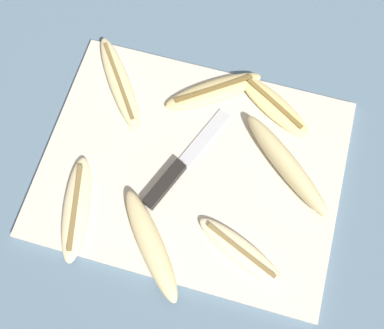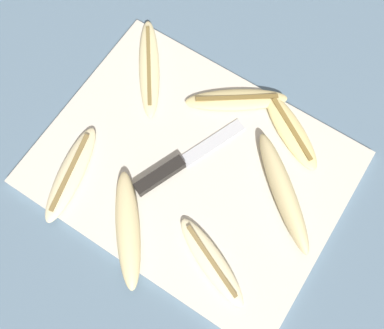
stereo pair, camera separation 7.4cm
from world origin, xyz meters
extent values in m
plane|color=slate|center=(0.00, 0.00, 0.00)|extent=(4.00, 4.00, 0.00)
cube|color=beige|center=(0.00, 0.00, 0.01)|extent=(0.49, 0.38, 0.01)
cube|color=black|center=(-0.03, -0.04, 0.02)|extent=(0.05, 0.09, 0.02)
cube|color=#B7BABF|center=(0.01, 0.05, 0.01)|extent=(0.07, 0.12, 0.00)
ellipsoid|color=beige|center=(0.15, 0.04, 0.03)|extent=(0.18, 0.16, 0.04)
ellipsoid|color=beige|center=(-0.16, -0.12, 0.02)|extent=(0.08, 0.18, 0.02)
cube|color=olive|center=(-0.16, -0.12, 0.03)|extent=(0.04, 0.14, 0.00)
ellipsoid|color=beige|center=(0.11, -0.12, 0.02)|extent=(0.16, 0.10, 0.02)
cube|color=olive|center=(0.11, -0.12, 0.03)|extent=(0.12, 0.06, 0.00)
ellipsoid|color=beige|center=(-0.03, -0.14, 0.03)|extent=(0.15, 0.17, 0.03)
ellipsoid|color=#DBC684|center=(0.00, 0.14, 0.02)|extent=(0.17, 0.14, 0.02)
cube|color=brown|center=(0.00, 0.14, 0.03)|extent=(0.12, 0.09, 0.00)
ellipsoid|color=beige|center=(-0.16, 0.11, 0.02)|extent=(0.15, 0.18, 0.02)
cube|color=olive|center=(-0.16, 0.11, 0.03)|extent=(0.10, 0.13, 0.00)
ellipsoid|color=#EDD689|center=(0.11, 0.14, 0.02)|extent=(0.16, 0.12, 0.02)
cube|color=olive|center=(0.11, 0.14, 0.03)|extent=(0.11, 0.07, 0.00)
camera|label=1|loc=(0.07, -0.24, 0.72)|focal=42.00mm
camera|label=2|loc=(0.13, -0.20, 0.72)|focal=42.00mm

